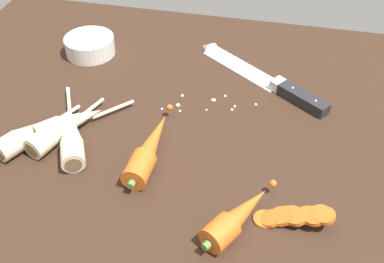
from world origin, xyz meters
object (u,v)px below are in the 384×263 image
object	(u,v)px
whole_carrot_second	(237,218)
parsnip_mid_left	(27,135)
whole_carrot	(149,149)
parsnip_front	(57,131)
prep_bowl	(90,45)
parsnip_mid_right	(71,135)
carrot_slice_stack	(295,216)
chefs_knife	(256,74)
parsnip_back	(70,123)

from	to	relation	value
whole_carrot_second	parsnip_mid_left	xyz separation A→B (cm)	(-38.72, 9.95, -0.12)
whole_carrot	parsnip_front	world-z (taller)	whole_carrot
parsnip_mid_left	prep_bowl	xyz separation A→B (cm)	(-0.80, 31.02, 0.17)
parsnip_front	prep_bowl	bearing A→B (deg)	100.75
parsnip_mid_right	carrot_slice_stack	world-z (taller)	parsnip_mid_right
chefs_knife	parsnip_mid_left	distance (cm)	47.52
parsnip_mid_right	parsnip_back	xyz separation A→B (cm)	(-1.63, 3.15, 0.00)
parsnip_mid_right	chefs_knife	bearing A→B (deg)	43.90
whole_carrot_second	prep_bowl	world-z (taller)	whole_carrot_second
parsnip_mid_right	parsnip_back	world-z (taller)	same
parsnip_mid_left	chefs_knife	bearing A→B (deg)	39.02
prep_bowl	whole_carrot	bearing A→B (deg)	-52.54
parsnip_back	prep_bowl	distance (cm)	27.01
chefs_knife	whole_carrot	bearing A→B (deg)	-117.45
parsnip_front	prep_bowl	distance (cm)	29.25
parsnip_mid_left	whole_carrot	bearing A→B (deg)	3.25
whole_carrot	chefs_knife	bearing A→B (deg)	62.55
parsnip_front	parsnip_mid_right	bearing A→B (deg)	-10.86
parsnip_front	parsnip_back	bearing A→B (deg)	62.79
carrot_slice_stack	whole_carrot_second	bearing A→B (deg)	-162.19
chefs_knife	parsnip_mid_right	xyz separation A→B (cm)	(-29.29, -28.18, 1.33)
parsnip_mid_left	carrot_slice_stack	bearing A→B (deg)	-8.80
whole_carrot	parsnip_front	distance (cm)	17.39
chefs_knife	parsnip_mid_right	distance (cm)	40.67
parsnip_mid_right	prep_bowl	bearing A→B (deg)	106.02
chefs_knife	prep_bowl	world-z (taller)	prep_bowl
parsnip_mid_left	parsnip_mid_right	bearing A→B (deg)	12.76
parsnip_front	parsnip_mid_left	xyz separation A→B (cm)	(-4.66, -2.29, 0.00)
whole_carrot	carrot_slice_stack	bearing A→B (deg)	-18.83
prep_bowl	chefs_knife	bearing A→B (deg)	-1.70
chefs_knife	parsnip_mid_right	size ratio (longest dim) A/B	1.38
whole_carrot	prep_bowl	xyz separation A→B (cm)	(-22.82, 29.77, 0.05)
chefs_knife	parsnip_front	xyz separation A→B (cm)	(-32.25, -27.62, 1.33)
chefs_knife	parsnip_front	world-z (taller)	parsnip_front
whole_carrot_second	prep_bowl	distance (cm)	56.93
chefs_knife	carrot_slice_stack	world-z (taller)	carrot_slice_stack
prep_bowl	carrot_slice_stack	bearing A→B (deg)	-38.69
parsnip_back	prep_bowl	size ratio (longest dim) A/B	1.45
chefs_knife	parsnip_back	xyz separation A→B (cm)	(-30.92, -25.03, 1.33)
parsnip_back	carrot_slice_stack	size ratio (longest dim) A/B	1.35
chefs_knife	carrot_slice_stack	distance (cm)	38.55
parsnip_front	parsnip_mid_left	bearing A→B (deg)	-153.80
whole_carrot	parsnip_front	xyz separation A→B (cm)	(-17.36, 1.04, -0.12)
whole_carrot	parsnip_mid_right	world-z (taller)	whole_carrot
parsnip_front	parsnip_mid_right	world-z (taller)	same
whole_carrot_second	chefs_knife	bearing A→B (deg)	92.61
parsnip_front	prep_bowl	world-z (taller)	same
whole_carrot_second	carrot_slice_stack	size ratio (longest dim) A/B	1.28
whole_carrot_second	parsnip_back	size ratio (longest dim) A/B	0.94
chefs_knife	whole_carrot_second	xyz separation A→B (cm)	(1.82, -39.86, 1.45)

